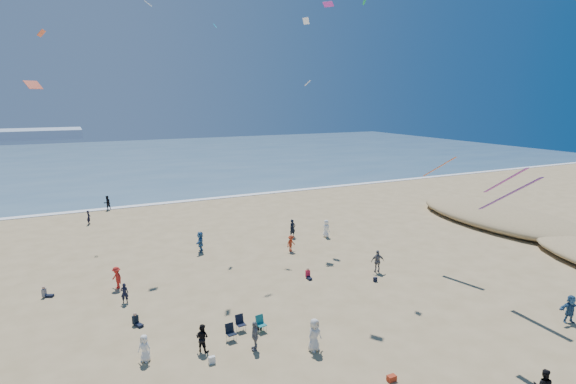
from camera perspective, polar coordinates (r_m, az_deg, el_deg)
name	(u,v)px	position (r m, az deg, el deg)	size (l,w,h in m)	color
ocean	(116,160)	(111.94, -20.95, 3.84)	(220.00, 100.00, 0.06)	#476B84
surf_line	(154,204)	(62.95, -16.64, -1.49)	(220.00, 1.20, 0.08)	white
standing_flyers	(266,266)	(36.13, -2.82, -9.39)	(27.42, 49.77, 1.95)	black
seated_group	(225,326)	(28.56, -7.96, -16.55)	(19.49, 22.25, 0.84)	silver
chair_cluster	(245,327)	(28.23, -5.52, -16.67)	(2.67, 1.46, 1.00)	black
white_tote	(212,360)	(25.97, -9.65, -20.28)	(0.35, 0.20, 0.40)	silver
black_backpack	(259,326)	(28.89, -3.69, -16.63)	(0.30, 0.22, 0.38)	black
cooler	(392,378)	(24.95, 13.02, -22.05)	(0.45, 0.30, 0.30)	#A52F17
navy_bag	(375,279)	(36.10, 11.02, -10.85)	(0.28, 0.18, 0.34)	black
kites_aloft	(344,93)	(33.69, 7.17, 12.33)	(37.12, 44.79, 25.11)	#FF4816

